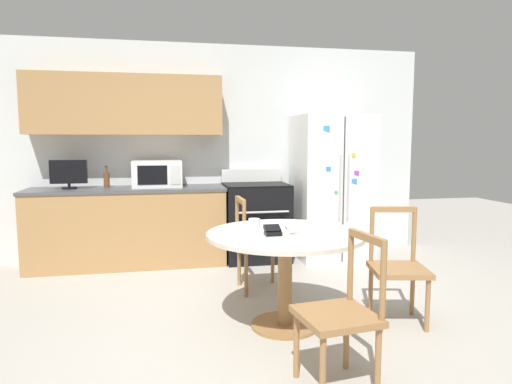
{
  "coord_description": "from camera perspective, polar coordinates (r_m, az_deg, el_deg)",
  "views": [
    {
      "loc": [
        -0.69,
        -3.06,
        1.44
      ],
      "look_at": [
        0.16,
        1.15,
        0.95
      ],
      "focal_mm": 32.0,
      "sensor_mm": 36.0,
      "label": 1
    }
  ],
  "objects": [
    {
      "name": "countertop_tv",
      "position": [
        5.47,
        -22.38,
        2.18
      ],
      "size": [
        0.39,
        0.16,
        0.32
      ],
      "color": "black",
      "rests_on": "kitchen_counter"
    },
    {
      "name": "counter_bottle",
      "position": [
        5.5,
        -18.17,
        1.52
      ],
      "size": [
        0.07,
        0.07,
        0.25
      ],
      "color": "brown",
      "rests_on": "kitchen_counter"
    },
    {
      "name": "oven_range",
      "position": [
        5.52,
        -0.0,
        -3.63
      ],
      "size": [
        0.76,
        0.68,
        1.08
      ],
      "color": "black",
      "rests_on": "ground_plane"
    },
    {
      "name": "refrigerator",
      "position": [
        5.65,
        9.4,
        0.62
      ],
      "size": [
        0.86,
        0.8,
        1.74
      ],
      "color": "white",
      "rests_on": "ground_plane"
    },
    {
      "name": "dining_chair_right",
      "position": [
        3.81,
        17.29,
        -9.07
      ],
      "size": [
        0.5,
        0.5,
        0.9
      ],
      "rotation": [
        0.0,
        0.0,
        2.93
      ],
      "color": "#9E7042",
      "rests_on": "ground_plane"
    },
    {
      "name": "dining_chair_far",
      "position": [
        4.39,
        0.13,
        -6.72
      ],
      "size": [
        0.43,
        0.43,
        0.9
      ],
      "rotation": [
        0.0,
        0.0,
        4.74
      ],
      "color": "#9E7042",
      "rests_on": "ground_plane"
    },
    {
      "name": "back_wall",
      "position": [
        5.66,
        -7.53,
        6.53
      ],
      "size": [
        5.2,
        0.44,
        2.6
      ],
      "color": "silver",
      "rests_on": "ground_plane"
    },
    {
      "name": "wallet",
      "position": [
        3.39,
        2.09,
        -4.91
      ],
      "size": [
        0.12,
        0.13,
        0.07
      ],
      "color": "black",
      "rests_on": "dining_table"
    },
    {
      "name": "dining_table",
      "position": [
        3.51,
        3.66,
        -7.38
      ],
      "size": [
        1.2,
        1.2,
        0.74
      ],
      "color": "beige",
      "rests_on": "ground_plane"
    },
    {
      "name": "dining_chair_near",
      "position": [
        2.78,
        10.56,
        -14.83
      ],
      "size": [
        0.47,
        0.47,
        0.9
      ],
      "rotation": [
        0.0,
        0.0,
        1.7
      ],
      "color": "#9E7042",
      "rests_on": "ground_plane"
    },
    {
      "name": "ground_plane",
      "position": [
        3.45,
        1.24,
        -18.16
      ],
      "size": [
        14.0,
        14.0,
        0.0
      ],
      "primitive_type": "plane",
      "color": "#B2ADA3"
    },
    {
      "name": "microwave",
      "position": [
        5.39,
        -12.24,
        2.24
      ],
      "size": [
        0.56,
        0.38,
        0.3
      ],
      "color": "white",
      "rests_on": "kitchen_counter"
    },
    {
      "name": "mail_stack",
      "position": [
        3.56,
        5.68,
        -4.63
      ],
      "size": [
        0.29,
        0.35,
        0.02
      ],
      "color": "white",
      "rests_on": "dining_table"
    },
    {
      "name": "candle_glass",
      "position": [
        3.62,
        -0.23,
        -4.06
      ],
      "size": [
        0.09,
        0.09,
        0.08
      ],
      "color": "silver",
      "rests_on": "dining_table"
    },
    {
      "name": "kitchen_counter",
      "position": [
        5.46,
        -15.65,
        -4.18
      ],
      "size": [
        2.21,
        0.64,
        0.9
      ],
      "color": "#AD7F4C",
      "rests_on": "ground_plane"
    }
  ]
}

